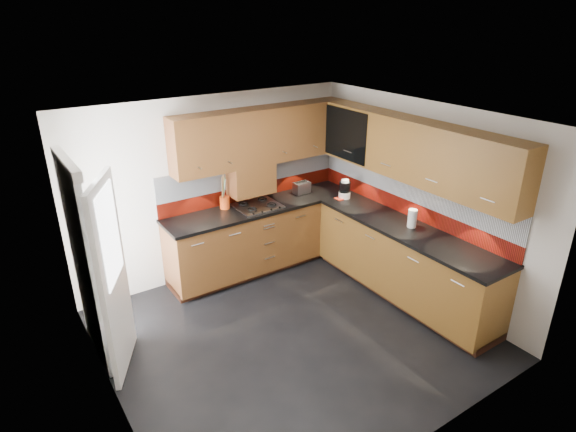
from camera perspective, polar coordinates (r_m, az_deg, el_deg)
room at (r=4.79m, az=0.55°, el=0.64°), size 4.00×3.80×2.64m
base_cabinets at (r=6.34m, az=4.82°, el=-4.06°), size 2.70×3.20×0.95m
countertop at (r=6.12m, az=4.96°, el=-0.13°), size 2.72×3.22×0.04m
backsplash at (r=6.30m, az=5.37°, el=3.41°), size 2.70×3.20×0.54m
upper_cabinets at (r=5.98m, az=6.14°, el=8.59°), size 2.50×3.20×0.72m
extractor_hood at (r=6.39m, az=-4.43°, el=4.40°), size 0.60×0.33×0.40m
glass_cabinet at (r=6.49m, az=7.83°, el=9.92°), size 0.32×0.80×0.66m
back_door at (r=5.02m, az=-21.76°, el=-5.97°), size 0.42×1.19×2.04m
gas_hob at (r=6.37m, az=-3.59°, el=1.23°), size 0.57×0.50×0.04m
utensil_pot at (r=6.33m, az=-7.53°, el=1.76°), size 0.13×0.13×0.46m
toaster at (r=6.81m, az=1.63°, el=3.37°), size 0.23×0.15×0.17m
food_processor at (r=6.67m, az=6.73°, el=3.13°), size 0.16×0.16×0.27m
paper_towel at (r=5.92m, az=14.52°, el=-0.27°), size 0.13×0.13×0.22m
orange_cloth at (r=6.67m, az=6.25°, el=2.09°), size 0.14×0.12×0.01m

